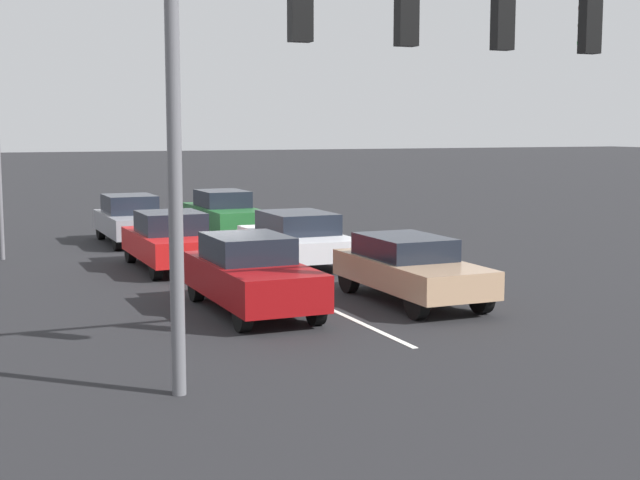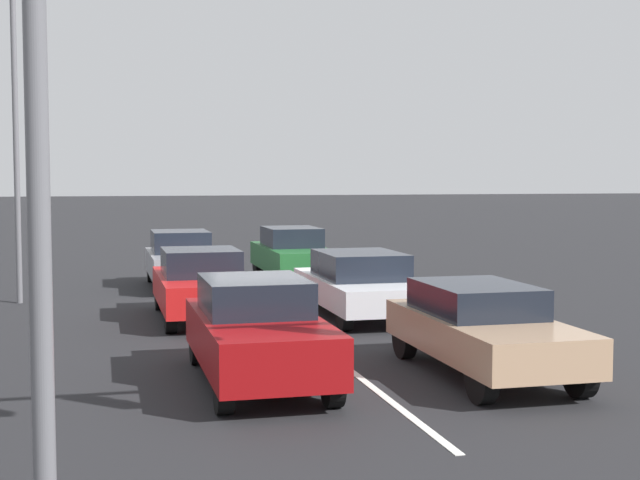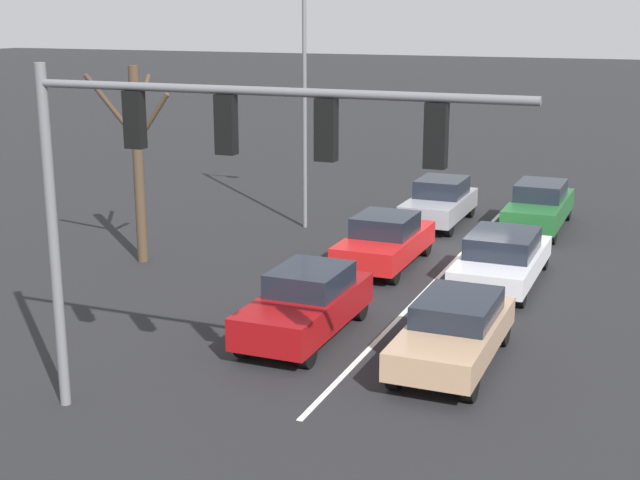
% 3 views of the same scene
% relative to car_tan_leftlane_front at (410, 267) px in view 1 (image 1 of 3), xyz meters
% --- Properties ---
extents(ground_plane, '(240.00, 240.00, 0.00)m').
position_rel_car_tan_leftlane_front_xyz_m(ground_plane, '(1.90, -8.58, -0.75)').
color(ground_plane, black).
extents(lane_stripe_left_divider, '(0.12, 18.26, 0.01)m').
position_rel_car_tan_leftlane_front_xyz_m(lane_stripe_left_divider, '(1.90, -5.45, -0.75)').
color(lane_stripe_left_divider, silver).
rests_on(lane_stripe_left_divider, ground_plane).
extents(car_tan_leftlane_front, '(1.75, 4.36, 1.41)m').
position_rel_car_tan_leftlane_front_xyz_m(car_tan_leftlane_front, '(0.00, 0.00, 0.00)').
color(car_tan_leftlane_front, tan).
rests_on(car_tan_leftlane_front, ground_plane).
extents(car_maroon_midlane_front, '(1.73, 4.32, 1.56)m').
position_rel_car_tan_leftlane_front_xyz_m(car_maroon_midlane_front, '(3.49, -0.33, 0.03)').
color(car_maroon_midlane_front, maroon).
rests_on(car_maroon_midlane_front, ground_plane).
extents(car_silver_leftlane_second, '(1.93, 4.74, 1.43)m').
position_rel_car_tan_leftlane_front_xyz_m(car_silver_leftlane_second, '(0.19, -6.06, -0.02)').
color(car_silver_leftlane_second, silver).
rests_on(car_silver_leftlane_second, ground_plane).
extents(car_red_midlane_second, '(1.81, 4.30, 1.53)m').
position_rel_car_tan_leftlane_front_xyz_m(car_red_midlane_second, '(3.65, -6.46, 0.02)').
color(car_red_midlane_second, red).
rests_on(car_red_midlane_second, ground_plane).
extents(car_gray_midlane_third, '(1.75, 4.20, 1.56)m').
position_rel_car_tan_leftlane_front_xyz_m(car_gray_midlane_third, '(3.56, -12.21, 0.04)').
color(car_gray_midlane_third, gray).
rests_on(car_gray_midlane_third, ground_plane).
extents(car_darkgreen_leftlane_third, '(1.72, 4.77, 1.59)m').
position_rel_car_tan_leftlane_front_xyz_m(car_darkgreen_leftlane_third, '(0.27, -12.74, 0.06)').
color(car_darkgreen_leftlane_third, '#1E5928').
rests_on(car_darkgreen_leftlane_third, ground_plane).
extents(traffic_signal_gantry, '(8.53, 0.37, 6.31)m').
position_rel_car_tan_leftlane_front_xyz_m(traffic_signal_gantry, '(3.31, 4.66, 4.05)').
color(traffic_signal_gantry, slate).
rests_on(traffic_signal_gantry, ground_plane).
extents(street_lamp_right_shoulder, '(1.64, 0.24, 9.46)m').
position_rel_car_tan_leftlane_front_xyz_m(street_lamp_right_shoulder, '(7.53, -10.01, 4.57)').
color(street_lamp_right_shoulder, slate).
rests_on(street_lamp_right_shoulder, ground_plane).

